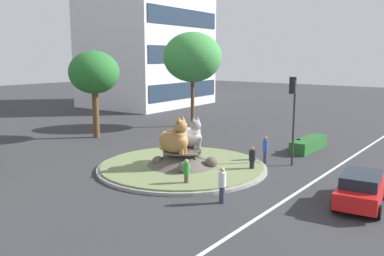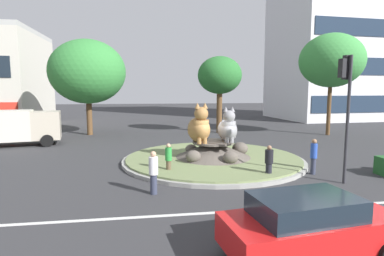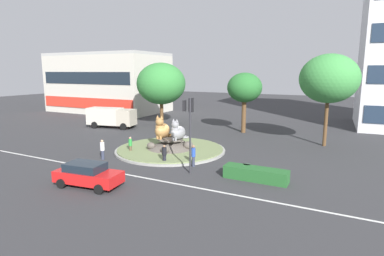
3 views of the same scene
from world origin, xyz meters
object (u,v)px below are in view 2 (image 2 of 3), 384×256
object	(u,v)px
cat_statue_tabby	(199,128)
pedestrian_blue_shirt	(314,155)
delivery_box_truck	(12,126)
broadleaf_tree_behind_island	(220,76)
office_tower	(337,19)
second_tree_near_tower	(331,61)
sedan_on_far_lane	(310,225)
cat_statue_grey	(228,128)
pedestrian_white_shirt	(153,172)
third_tree_left	(88,72)
pedestrian_green_shirt	(169,158)
pedestrian_black_shirt	(269,161)
traffic_light_mast	(346,91)

from	to	relation	value
cat_statue_tabby	pedestrian_blue_shirt	world-z (taller)	cat_statue_tabby
delivery_box_truck	broadleaf_tree_behind_island	bearing A→B (deg)	5.14
broadleaf_tree_behind_island	office_tower	bearing A→B (deg)	32.73
second_tree_near_tower	sedan_on_far_lane	world-z (taller)	second_tree_near_tower
cat_statue_grey	office_tower	bearing A→B (deg)	142.67
office_tower	pedestrian_white_shirt	xyz separation A→B (m)	(-27.43, -30.74, -13.47)
cat_statue_tabby	cat_statue_grey	xyz separation A→B (m)	(1.71, 0.09, -0.09)
third_tree_left	delivery_box_truck	xyz separation A→B (m)	(-4.63, -5.41, -4.33)
second_tree_near_tower	third_tree_left	distance (m)	22.43
cat_statue_grey	pedestrian_green_shirt	distance (m)	4.59
office_tower	cat_statue_grey	bearing A→B (deg)	-135.22
pedestrian_green_shirt	pedestrian_blue_shirt	world-z (taller)	pedestrian_blue_shirt
second_tree_near_tower	sedan_on_far_lane	size ratio (longest dim) A/B	1.99
office_tower	second_tree_near_tower	world-z (taller)	office_tower
pedestrian_blue_shirt	pedestrian_black_shirt	bearing A→B (deg)	-67.06
cat_statue_tabby	broadleaf_tree_behind_island	xyz separation A→B (m)	(4.16, 12.34, 3.53)
cat_statue_grey	third_tree_left	bearing A→B (deg)	-136.95
traffic_light_mast	broadleaf_tree_behind_island	xyz separation A→B (m)	(-1.50, 17.30, 1.42)
cat_statue_tabby	sedan_on_far_lane	distance (m)	10.72
broadleaf_tree_behind_island	delivery_box_truck	xyz separation A→B (m)	(-17.04, -5.06, -4.05)
third_tree_left	pedestrian_white_shirt	bearing A→B (deg)	-73.04
cat_statue_tabby	pedestrian_green_shirt	distance (m)	3.35
traffic_light_mast	second_tree_near_tower	size ratio (longest dim) A/B	0.61
cat_statue_grey	second_tree_near_tower	size ratio (longest dim) A/B	0.22
office_tower	delivery_box_truck	size ratio (longest dim) A/B	4.20
third_tree_left	cat_statue_grey	bearing A→B (deg)	-51.67
pedestrian_black_shirt	pedestrian_white_shirt	bearing A→B (deg)	74.75
cat_statue_tabby	third_tree_left	size ratio (longest dim) A/B	0.27
pedestrian_green_shirt	sedan_on_far_lane	size ratio (longest dim) A/B	0.34
sedan_on_far_lane	cat_statue_grey	bearing A→B (deg)	78.49
cat_statue_tabby	pedestrian_green_shirt	bearing A→B (deg)	-44.07
cat_statue_grey	pedestrian_black_shirt	distance (m)	4.18
office_tower	traffic_light_mast	bearing A→B (deg)	-125.09
pedestrian_green_shirt	pedestrian_white_shirt	xyz separation A→B (m)	(-0.81, -2.81, 0.10)
cat_statue_tabby	office_tower	size ratio (longest dim) A/B	0.08
cat_statue_grey	broadleaf_tree_behind_island	size ratio (longest dim) A/B	0.28
cat_statue_tabby	pedestrian_black_shirt	distance (m)	4.81
office_tower	pedestrian_white_shirt	world-z (taller)	office_tower
cat_statue_tabby	pedestrian_white_shirt	xyz separation A→B (m)	(-2.78, -5.23, -1.10)
cat_statue_tabby	pedestrian_green_shirt	world-z (taller)	cat_statue_tabby
second_tree_near_tower	sedan_on_far_lane	distance (m)	24.45
pedestrian_black_shirt	pedestrian_white_shirt	world-z (taller)	pedestrian_white_shirt
cat_statue_grey	office_tower	size ratio (longest dim) A/B	0.07
sedan_on_far_lane	third_tree_left	bearing A→B (deg)	104.11
pedestrian_black_shirt	pedestrian_white_shirt	size ratio (longest dim) A/B	0.91
third_tree_left	pedestrian_blue_shirt	bearing A→B (deg)	-50.14
pedestrian_black_shirt	office_tower	bearing A→B (deg)	-66.60
pedestrian_green_shirt	pedestrian_blue_shirt	distance (m)	7.22
third_tree_left	pedestrian_white_shirt	distance (m)	19.37
cat_statue_grey	pedestrian_black_shirt	xyz separation A→B (m)	(0.97, -3.91, -1.11)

